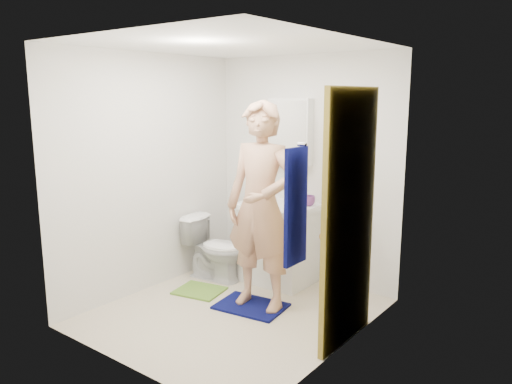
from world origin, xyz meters
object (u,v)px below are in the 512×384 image
(soap_dispenser, at_px, (255,193))
(toothbrush_cup, at_px, (309,201))
(toilet, at_px, (215,248))
(medicine_cabinet, at_px, (290,132))
(man, at_px, (261,207))
(vanity_cabinet, at_px, (277,245))
(towel, at_px, (296,207))

(soap_dispenser, bearing_deg, toothbrush_cup, 17.70)
(toilet, height_order, soap_dispenser, soap_dispenser)
(toilet, bearing_deg, medicine_cabinet, -51.32)
(soap_dispenser, xyz_separation_m, toothbrush_cup, (0.56, 0.18, -0.05))
(soap_dispenser, distance_m, toothbrush_cup, 0.59)
(soap_dispenser, xyz_separation_m, man, (0.54, -0.62, 0.03))
(vanity_cabinet, height_order, soap_dispenser, soap_dispenser)
(man, bearing_deg, towel, -49.16)
(towel, bearing_deg, toilet, 147.35)
(medicine_cabinet, height_order, towel, medicine_cabinet)
(toothbrush_cup, bearing_deg, man, -91.27)
(medicine_cabinet, bearing_deg, soap_dispenser, -133.97)
(vanity_cabinet, relative_size, soap_dispenser, 4.04)
(toothbrush_cup, xyz_separation_m, man, (-0.02, -0.80, 0.08))
(soap_dispenser, relative_size, man, 0.10)
(medicine_cabinet, relative_size, man, 0.36)
(vanity_cabinet, relative_size, toothbrush_cup, 5.94)
(vanity_cabinet, relative_size, medicine_cabinet, 1.14)
(towel, height_order, man, man)
(vanity_cabinet, xyz_separation_m, soap_dispenser, (-0.26, -0.05, 0.55))
(medicine_cabinet, bearing_deg, toilet, -134.71)
(towel, relative_size, toothbrush_cup, 5.94)
(man, bearing_deg, medicine_cabinet, 100.60)
(towel, distance_m, man, 1.24)
(towel, height_order, toothbrush_cup, towel)
(medicine_cabinet, height_order, toothbrush_cup, medicine_cabinet)
(towel, bearing_deg, man, 137.75)
(toilet, distance_m, toothbrush_cup, 1.15)
(soap_dispenser, bearing_deg, medicine_cabinet, 46.03)
(man, bearing_deg, vanity_cabinet, 105.94)
(towel, bearing_deg, toothbrush_cup, 118.53)
(towel, distance_m, soap_dispenser, 2.06)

